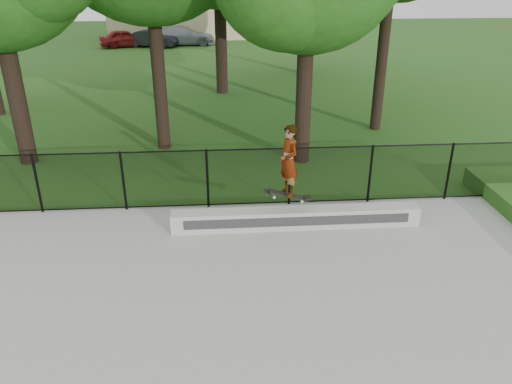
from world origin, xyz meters
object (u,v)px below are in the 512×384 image
at_px(car_a, 125,38).
at_px(skater_airborne, 289,163).
at_px(grind_ledge, 296,218).
at_px(car_b, 152,39).
at_px(car_c, 183,36).

bearing_deg(car_a, skater_airborne, 175.98).
distance_m(grind_ledge, car_b, 28.08).
relative_size(grind_ledge, car_c, 1.34).
distance_m(car_a, car_c, 4.13).
distance_m(car_a, car_b, 1.97).
relative_size(car_b, skater_airborne, 1.87).
xyz_separation_m(grind_ledge, car_a, (-8.24, 27.53, 0.32)).
xyz_separation_m(car_c, skater_airborne, (3.92, -28.49, 1.09)).
height_order(grind_ledge, car_a, car_a).
bearing_deg(car_c, grind_ledge, -173.12).
relative_size(car_c, skater_airborne, 2.42).
relative_size(car_b, car_c, 0.77).
xyz_separation_m(grind_ledge, skater_airborne, (-0.25, -0.27, 1.47)).
bearing_deg(grind_ledge, car_c, 98.41).
height_order(car_c, skater_airborne, skater_airborne).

